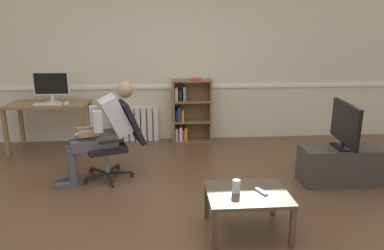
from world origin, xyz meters
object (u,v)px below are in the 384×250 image
(drinking_glass, at_px, (236,186))
(computer_desk, at_px, (49,110))
(imac_monitor, at_px, (51,85))
(coffee_table, at_px, (247,197))
(tv_screen, at_px, (345,125))
(keyboard, at_px, (48,104))
(spare_remote, at_px, (261,191))
(computer_mouse, at_px, (67,103))
(tv_stand, at_px, (340,165))
(bookshelf, at_px, (189,112))
(radiator, at_px, (135,124))
(person_seated, at_px, (103,129))
(office_chair, at_px, (118,137))

(drinking_glass, bearing_deg, computer_desk, 133.55)
(imac_monitor, bearing_deg, coffee_table, -46.61)
(imac_monitor, height_order, coffee_table, imac_monitor)
(tv_screen, relative_size, coffee_table, 1.08)
(keyboard, relative_size, spare_remote, 2.74)
(computer_mouse, height_order, tv_stand, computer_mouse)
(bookshelf, relative_size, radiator, 1.35)
(person_seated, bearing_deg, tv_screen, 64.35)
(tv_screen, distance_m, spare_remote, 1.66)
(computer_mouse, xyz_separation_m, tv_screen, (3.62, -1.45, -0.04))
(tv_stand, distance_m, coffee_table, 1.71)
(office_chair, xyz_separation_m, tv_stand, (2.73, -0.41, -0.30))
(computer_mouse, height_order, bookshelf, bookshelf)
(bookshelf, height_order, office_chair, bookshelf)
(tv_screen, height_order, spare_remote, tv_screen)
(radiator, xyz_separation_m, tv_screen, (2.66, -1.96, 0.45))
(drinking_glass, bearing_deg, bookshelf, 94.73)
(tv_stand, relative_size, tv_screen, 1.23)
(coffee_table, bearing_deg, spare_remote, -6.65)
(computer_desk, xyz_separation_m, person_seated, (1.03, -1.22, 0.00))
(computer_desk, relative_size, tv_stand, 1.24)
(imac_monitor, bearing_deg, radiator, 14.32)
(imac_monitor, height_order, tv_screen, imac_monitor)
(imac_monitor, relative_size, radiator, 0.68)
(person_seated, distance_m, coffee_table, 2.04)
(office_chair, height_order, spare_remote, office_chair)
(radiator, relative_size, tv_screen, 1.01)
(spare_remote, bearing_deg, office_chair, -65.63)
(keyboard, relative_size, tv_stand, 0.42)
(imac_monitor, xyz_separation_m, keyboard, (-0.00, -0.22, -0.26))
(tv_stand, distance_m, tv_screen, 0.51)
(computer_desk, distance_m, person_seated, 1.60)
(keyboard, xyz_separation_m, radiator, (1.23, 0.53, -0.48))
(computer_mouse, distance_m, radiator, 1.19)
(computer_desk, distance_m, tv_stand, 4.25)
(bookshelf, height_order, person_seated, person_seated)
(office_chair, bearing_deg, bookshelf, 126.76)
(keyboard, bearing_deg, computer_mouse, 4.25)
(keyboard, height_order, drinking_glass, keyboard)
(radiator, relative_size, coffee_table, 1.09)
(bookshelf, distance_m, spare_remote, 2.90)
(office_chair, bearing_deg, coffee_table, 25.00)
(imac_monitor, height_order, radiator, imac_monitor)
(tv_screen, bearing_deg, keyboard, 77.03)
(tv_stand, bearing_deg, keyboard, 159.84)
(coffee_table, bearing_deg, drinking_glass, -178.60)
(bookshelf, bearing_deg, person_seated, -127.66)
(computer_desk, height_order, bookshelf, bookshelf)
(computer_mouse, height_order, coffee_table, computer_mouse)
(bookshelf, bearing_deg, keyboard, -168.67)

